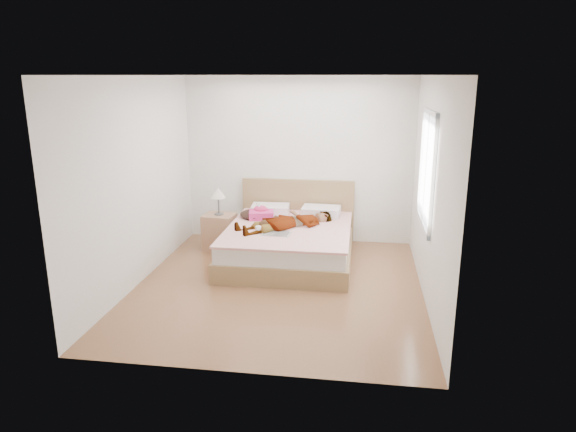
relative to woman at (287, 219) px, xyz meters
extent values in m
plane|color=#4F2D18|center=(0.03, -0.99, -0.61)|extent=(4.00, 4.00, 0.00)
imported|color=white|center=(0.00, 0.00, 0.00)|extent=(1.55, 1.38, 0.21)
ellipsoid|color=black|center=(-0.57, 0.45, -0.06)|extent=(0.53, 0.62, 0.08)
cube|color=silver|center=(-0.50, 0.40, 0.10)|extent=(0.10, 0.11, 0.06)
plane|color=white|center=(0.03, -0.99, 1.99)|extent=(4.00, 4.00, 0.00)
plane|color=silver|center=(0.03, 1.01, 0.69)|extent=(3.60, 0.00, 3.60)
plane|color=silver|center=(0.03, -2.99, 0.69)|extent=(3.60, 0.00, 3.60)
plane|color=silver|center=(-1.77, -0.99, 0.69)|extent=(0.00, 4.00, 4.00)
plane|color=silver|center=(1.83, -0.99, 0.69)|extent=(0.00, 4.00, 4.00)
cube|color=white|center=(1.80, -0.69, 0.89)|extent=(0.02, 1.10, 1.30)
cube|color=silver|center=(1.80, -1.27, 0.89)|extent=(0.04, 0.06, 1.42)
cube|color=silver|center=(1.80, -0.11, 0.89)|extent=(0.04, 0.06, 1.42)
cube|color=silver|center=(1.80, -0.69, 0.21)|extent=(0.04, 1.22, 0.06)
cube|color=silver|center=(1.80, -0.69, 1.57)|extent=(0.04, 1.22, 0.06)
cube|color=silver|center=(1.80, -0.69, 0.89)|extent=(0.03, 0.04, 1.30)
cube|color=olive|center=(0.03, -0.04, -0.48)|extent=(1.78, 2.08, 0.26)
cube|color=silver|center=(0.03, -0.04, -0.24)|extent=(1.70, 2.00, 0.22)
cube|color=white|center=(0.03, -0.04, -0.12)|extent=(1.74, 2.04, 0.03)
cube|color=brown|center=(0.03, 0.97, -0.11)|extent=(1.80, 0.07, 1.00)
cube|color=silver|center=(-0.37, 0.68, -0.04)|extent=(0.61, 0.44, 0.13)
cube|color=white|center=(0.43, 0.68, -0.04)|extent=(0.60, 0.43, 0.13)
cube|color=#ED408D|center=(-0.45, 0.34, -0.05)|extent=(0.41, 0.35, 0.12)
ellipsoid|color=#F24178|center=(-0.47, 0.39, 0.03)|extent=(0.25, 0.20, 0.11)
cube|color=silver|center=(-0.10, -0.40, -0.10)|extent=(0.39, 0.27, 0.01)
cube|color=white|center=(-0.19, -0.39, -0.09)|extent=(0.20, 0.26, 0.02)
cube|color=#282828|center=(0.00, -0.41, -0.09)|extent=(0.20, 0.26, 0.02)
cylinder|color=white|center=(-0.35, -0.38, -0.06)|extent=(0.09, 0.09, 0.09)
torus|color=white|center=(-0.31, -0.37, -0.06)|extent=(0.07, 0.02, 0.07)
cylinder|color=black|center=(-0.35, -0.38, -0.02)|extent=(0.08, 0.08, 0.00)
ellipsoid|color=black|center=(-0.29, -0.23, -0.03)|extent=(0.23, 0.24, 0.14)
ellipsoid|color=beige|center=(-0.29, -0.24, -0.02)|extent=(0.12, 0.13, 0.07)
sphere|color=black|center=(-0.24, -0.13, -0.02)|extent=(0.11, 0.11, 0.11)
sphere|color=pink|center=(-0.27, -0.08, 0.00)|extent=(0.04, 0.04, 0.04)
sphere|color=#FEA6C4|center=(-0.20, -0.11, 0.00)|extent=(0.04, 0.04, 0.04)
ellipsoid|color=black|center=(-0.36, -0.24, -0.07)|extent=(0.06, 0.07, 0.03)
ellipsoid|color=#321B0E|center=(-0.25, -0.29, -0.07)|extent=(0.06, 0.07, 0.03)
cube|color=#915D43|center=(-1.10, 0.32, -0.34)|extent=(0.49, 0.44, 0.55)
cylinder|color=#535353|center=(-1.10, 0.32, -0.05)|extent=(0.15, 0.15, 0.02)
cylinder|color=#525252|center=(-1.10, 0.32, 0.09)|extent=(0.03, 0.03, 0.28)
cone|color=silver|center=(-1.10, 0.32, 0.28)|extent=(0.24, 0.24, 0.16)
camera|label=1|loc=(1.02, -6.99, 1.98)|focal=32.00mm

